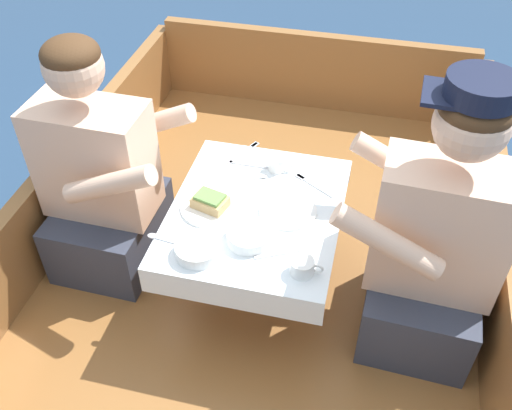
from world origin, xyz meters
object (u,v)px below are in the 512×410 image
Objects in this scene: person_port at (102,183)px; coffee_cup_port at (278,163)px; coffee_cup_starboard at (303,267)px; sandwich at (210,201)px; person_starboard at (433,246)px.

coffee_cup_port is at bearing 19.48° from person_port.
person_port reaches higher than coffee_cup_starboard.
sandwich is at bearing 149.00° from coffee_cup_starboard.
person_starboard reaches higher than coffee_cup_port.
coffee_cup_port is (0.18, 0.26, -0.00)m from sandwich.
person_starboard reaches higher than coffee_cup_starboard.
sandwich reaches higher than coffee_cup_starboard.
person_starboard is at bearing 26.89° from coffee_cup_starboard.
person_starboard is at bearing -2.56° from person_port.
person_starboard is (1.18, -0.08, 0.03)m from person_port.
coffee_cup_port is (-0.56, 0.28, 0.02)m from person_starboard.
person_port is at bearing 160.80° from coffee_cup_starboard.
person_starboard is 0.63m from coffee_cup_port.
coffee_cup_starboard is at bearing -17.84° from person_port.
person_starboard reaches higher than sandwich.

